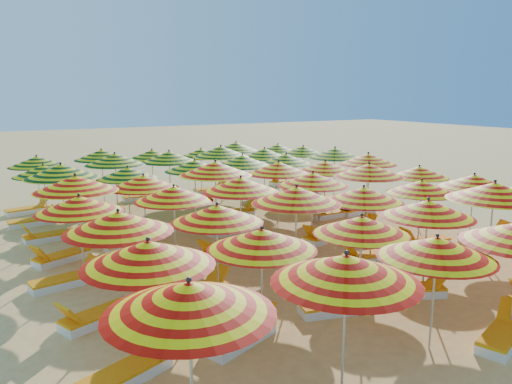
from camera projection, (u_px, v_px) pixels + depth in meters
ground at (263, 239)px, 17.51m from camera, size 120.00×120.00×0.00m
umbrella_0 at (189, 298)px, 6.83m from camera, size 2.71×2.71×2.58m
umbrella_1 at (346, 269)px, 7.96m from camera, size 3.10×3.10×2.59m
umbrella_2 at (437, 248)px, 9.58m from camera, size 2.59×2.59×2.40m
umbrella_6 at (148, 253)px, 8.85m from camera, size 3.05×3.05×2.54m
umbrella_7 at (262, 239)px, 10.12m from camera, size 2.83×2.83×2.40m
umbrella_8 at (362, 225)px, 11.37m from camera, size 2.52×2.52×2.35m
umbrella_9 at (428, 209)px, 12.54m from camera, size 2.41×2.41×2.47m
umbrella_10 at (494, 191)px, 13.72m from camera, size 3.21×3.21×2.71m
umbrella_12 at (118, 222)px, 10.97m from camera, size 3.06×3.06×2.55m
umbrella_13 at (217, 214)px, 12.20m from camera, size 2.89×2.89×2.43m
umbrella_14 at (296, 195)px, 13.57m from camera, size 2.78×2.78×2.62m
umbrella_15 at (364, 195)px, 14.33m from camera, size 3.06×3.06×2.46m
umbrella_16 at (421, 187)px, 15.89m from camera, size 2.79×2.79×2.38m
umbrella_17 at (474, 181)px, 16.68m from camera, size 3.03×3.03×2.43m
umbrella_18 at (79, 204)px, 13.18m from camera, size 2.97×2.97×2.44m
umbrella_19 at (174, 194)px, 14.50m from camera, size 2.95×2.95×2.45m
umbrella_20 at (241, 185)px, 15.43m from camera, size 2.88×2.88×2.56m
umbrella_21 at (313, 179)px, 16.64m from camera, size 2.87×2.87×2.51m
umbrella_22 at (369, 170)px, 17.82m from camera, size 2.99×2.99×2.64m
umbrella_23 at (419, 172)px, 19.03m from camera, size 2.74×2.74×2.36m
umbrella_24 at (76, 184)px, 15.03m from camera, size 2.89×2.89×2.68m
umbrella_25 at (144, 182)px, 16.44m from camera, size 2.74×2.74×2.45m
umbrella_26 at (215, 168)px, 17.60m from camera, size 2.76×2.76×2.75m
umbrella_27 at (279, 168)px, 18.76m from camera, size 2.53×2.53×2.57m
umbrella_28 at (325, 167)px, 19.80m from camera, size 2.51×2.51×2.46m
umbrella_29 at (368, 159)px, 21.08m from camera, size 2.51×2.51×2.61m
umbrella_30 at (61, 171)px, 17.32m from camera, size 3.09×3.09×2.69m
umbrella_31 at (128, 173)px, 18.41m from camera, size 2.92×2.92×2.42m
umbrella_32 at (195, 166)px, 19.69m from camera, size 2.82×2.82×2.52m
umbrella_33 at (242, 161)px, 20.89m from camera, size 3.14×3.14×2.56m
umbrella_34 at (286, 159)px, 22.06m from camera, size 2.97×2.97×2.47m
umbrella_35 at (335, 153)px, 22.85m from camera, size 2.79×2.79×2.66m
umbrella_36 at (43, 171)px, 19.06m from camera, size 2.29×2.29×2.41m
umbrella_37 at (115, 159)px, 20.65m from camera, size 2.95×2.95×2.66m
umbrella_38 at (169, 157)px, 21.62m from camera, size 2.65×2.65×2.64m
umbrella_39 at (221, 151)px, 22.81m from camera, size 3.30×3.30×2.74m
umbrella_40 at (265, 153)px, 23.76m from camera, size 2.46×2.46×2.52m
umbrella_41 at (303, 150)px, 25.15m from camera, size 2.95×2.95×2.49m
umbrella_42 at (37, 162)px, 21.18m from camera, size 2.99×2.99×2.47m
umbrella_43 at (102, 155)px, 22.69m from camera, size 2.81×2.81×2.59m
umbrella_44 at (152, 155)px, 23.52m from camera, size 3.05×3.05×2.48m
umbrella_45 at (201, 153)px, 24.84m from camera, size 2.75×2.75×2.38m
umbrella_46 at (236, 147)px, 26.10m from camera, size 2.63×2.63×2.59m
umbrella_47 at (278, 148)px, 27.13m from camera, size 2.31×2.31×2.38m
lounger_0 at (503, 335)px, 10.22m from camera, size 1.83×1.12×0.69m
lounger_2 at (128, 372)px, 8.88m from camera, size 1.82×1.18×0.69m
lounger_3 at (242, 336)px, 10.21m from camera, size 1.82×1.17×0.69m
lounger_4 at (337, 306)px, 11.63m from camera, size 1.82×0.99×0.69m
lounger_5 at (412, 290)px, 12.59m from camera, size 1.82×1.23×0.69m
lounger_7 at (97, 317)px, 11.09m from camera, size 1.83×1.15×0.69m
lounger_8 at (198, 292)px, 12.48m from camera, size 1.82×0.99×0.69m
lounger_9 at (369, 257)px, 15.14m from camera, size 1.80×0.81×0.69m
lounger_10 at (424, 242)px, 16.68m from camera, size 1.80×0.85×0.69m
lounger_11 at (485, 237)px, 17.19m from camera, size 1.82×1.02×0.69m
lounger_12 at (66, 280)px, 13.22m from camera, size 1.81×0.88×0.69m
lounger_13 at (156, 263)px, 14.62m from camera, size 1.74×0.60×0.69m
lounger_14 at (223, 252)px, 15.64m from camera, size 1.83×1.11×0.69m
lounger_15 at (325, 237)px, 17.21m from camera, size 1.81×0.92×0.69m
lounger_16 at (355, 231)px, 18.03m from camera, size 1.77×0.70×0.69m
lounger_17 at (61, 257)px, 15.10m from camera, size 1.82×1.22×0.69m
lounger_18 at (134, 244)px, 16.38m from camera, size 1.75×0.64×0.69m
lounger_19 at (230, 229)px, 18.19m from camera, size 1.81×0.87×0.69m
lounger_20 at (331, 214)px, 20.56m from camera, size 1.74×0.60×0.69m
lounger_21 at (357, 210)px, 21.12m from camera, size 1.78×0.76×0.69m
lounger_22 at (49, 236)px, 17.31m from camera, size 1.79×0.80×0.69m
lounger_23 at (235, 212)px, 20.85m from camera, size 1.82×1.00×0.69m
lounger_24 at (322, 201)px, 23.07m from camera, size 1.83×1.16×0.69m
lounger_25 at (33, 222)px, 19.30m from camera, size 1.77×0.72×0.69m
lounger_26 at (102, 211)px, 20.96m from camera, size 1.75×0.64×0.69m
lounger_27 at (277, 195)px, 24.29m from camera, size 1.75×0.63×0.69m
lounger_28 at (28, 210)px, 21.23m from camera, size 1.81×0.90×0.69m
lounger_29 at (142, 197)px, 23.86m from camera, size 1.74×0.62×0.69m
lounger_30 at (211, 190)px, 25.65m from camera, size 1.78×0.74×0.69m
lounger_31 at (284, 182)px, 27.89m from camera, size 1.75×0.65×0.69m
beachgoer_a at (317, 204)px, 19.54m from camera, size 0.56×0.65×1.51m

